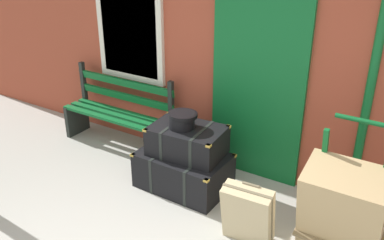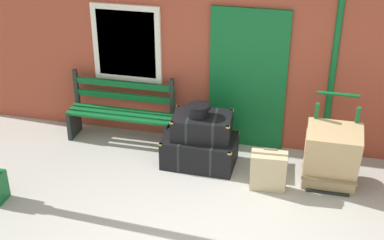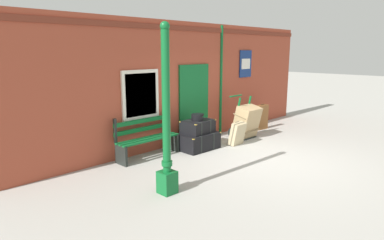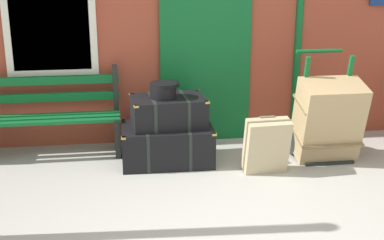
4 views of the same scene
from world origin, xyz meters
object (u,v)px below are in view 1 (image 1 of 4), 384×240
object	(u,v)px
steamer_trunk_base	(183,171)
porters_trolley	(344,220)
steamer_trunk_middle	(187,141)
suitcase_charcoal	(248,214)
large_brown_trunk	(343,212)
platform_bench	(119,114)
round_hatbox	(182,119)

from	to	relation	value
steamer_trunk_base	porters_trolley	world-z (taller)	porters_trolley
steamer_trunk_base	porters_trolley	xyz separation A→B (m)	(1.78, -0.02, 0.06)
steamer_trunk_middle	suitcase_charcoal	world-z (taller)	steamer_trunk_middle
steamer_trunk_middle	suitcase_charcoal	size ratio (longest dim) A/B	1.34
steamer_trunk_middle	large_brown_trunk	distance (m)	1.78
steamer_trunk_base	porters_trolley	bearing A→B (deg)	-0.75
platform_bench	steamer_trunk_middle	bearing A→B (deg)	-15.81
suitcase_charcoal	round_hatbox	bearing A→B (deg)	155.20
platform_bench	suitcase_charcoal	world-z (taller)	platform_bench
platform_bench	large_brown_trunk	distance (m)	3.15
steamer_trunk_middle	round_hatbox	size ratio (longest dim) A/B	2.62
suitcase_charcoal	porters_trolley	bearing A→B (deg)	29.48
platform_bench	steamer_trunk_middle	xyz separation A→B (m)	(1.33, -0.38, 0.14)
steamer_trunk_middle	platform_bench	bearing A→B (deg)	164.19
steamer_trunk_base	steamer_trunk_middle	xyz separation A→B (m)	(0.02, 0.05, 0.37)
steamer_trunk_base	suitcase_charcoal	bearing A→B (deg)	-24.40
large_brown_trunk	suitcase_charcoal	xyz separation A→B (m)	(-0.77, -0.26, -0.17)
round_hatbox	large_brown_trunk	world-z (taller)	large_brown_trunk
porters_trolley	suitcase_charcoal	distance (m)	0.89
round_hatbox	suitcase_charcoal	world-z (taller)	round_hatbox
steamer_trunk_middle	suitcase_charcoal	xyz separation A→B (m)	(0.99, -0.51, -0.27)
steamer_trunk_base	round_hatbox	size ratio (longest dim) A/B	3.15
porters_trolley	large_brown_trunk	bearing A→B (deg)	-90.00
steamer_trunk_base	steamer_trunk_middle	bearing A→B (deg)	63.94
round_hatbox	suitcase_charcoal	distance (m)	1.26
steamer_trunk_base	suitcase_charcoal	xyz separation A→B (m)	(1.01, -0.46, 0.10)
steamer_trunk_base	round_hatbox	bearing A→B (deg)	143.03
platform_bench	steamer_trunk_base	size ratio (longest dim) A/B	1.57
porters_trolley	large_brown_trunk	xyz separation A→B (m)	(-0.00, -0.17, 0.21)
steamer_trunk_middle	porters_trolley	bearing A→B (deg)	-2.31
large_brown_trunk	platform_bench	bearing A→B (deg)	168.61
steamer_trunk_middle	steamer_trunk_base	bearing A→B (deg)	-116.06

